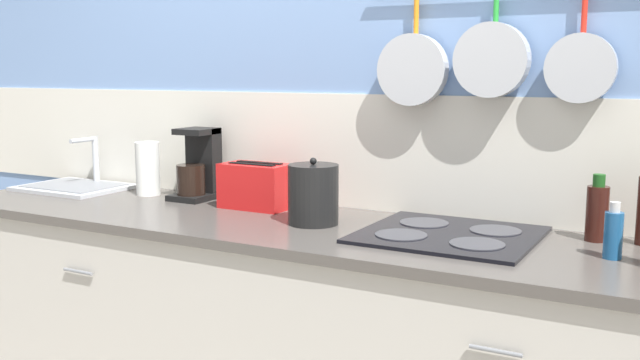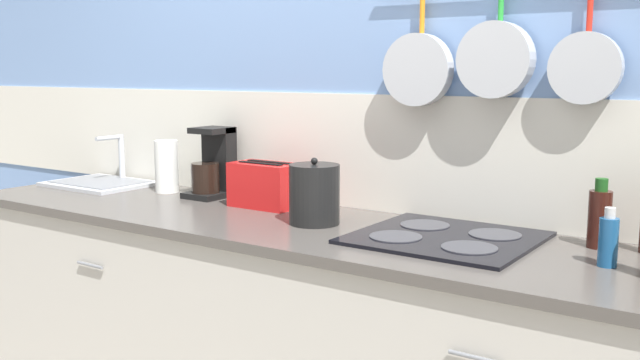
{
  "view_description": "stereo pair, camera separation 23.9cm",
  "coord_description": "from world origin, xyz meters",
  "views": [
    {
      "loc": [
        1.21,
        -2.09,
        1.45
      ],
      "look_at": [
        0.06,
        0.0,
        1.08
      ],
      "focal_mm": 40.0,
      "sensor_mm": 36.0,
      "label": 1
    },
    {
      "loc": [
        1.42,
        -1.97,
        1.45
      ],
      "look_at": [
        0.06,
        0.0,
        1.08
      ],
      "focal_mm": 40.0,
      "sensor_mm": 36.0,
      "label": 2
    }
  ],
  "objects": [
    {
      "name": "cooktop",
      "position": [
        0.5,
        0.06,
        0.92
      ],
      "size": [
        0.55,
        0.51,
        0.01
      ],
      "color": "black",
      "rests_on": "countertop"
    },
    {
      "name": "paper_towel_roll",
      "position": [
        -0.88,
        0.18,
        1.03
      ],
      "size": [
        0.1,
        0.1,
        0.23
      ],
      "color": "white",
      "rests_on": "countertop"
    },
    {
      "name": "bottle_hot_sauce",
      "position": [
        0.92,
        0.23,
        1.01
      ],
      "size": [
        0.07,
        0.07,
        0.21
      ],
      "color": "#33140F",
      "rests_on": "countertop"
    },
    {
      "name": "cabinet_base",
      "position": [
        0.0,
        -0.0,
        0.44
      ],
      "size": [
        3.05,
        0.65,
        0.88
      ],
      "color": "#B7B2A8",
      "rests_on": "ground_plane"
    },
    {
      "name": "sink_basin",
      "position": [
        -1.28,
        0.15,
        0.94
      ],
      "size": [
        0.46,
        0.36,
        0.23
      ],
      "color": "#B7BABF",
      "rests_on": "countertop"
    },
    {
      "name": "toaster",
      "position": [
        -0.31,
        0.16,
        1.0
      ],
      "size": [
        0.28,
        0.15,
        0.18
      ],
      "color": "red",
      "rests_on": "countertop"
    },
    {
      "name": "countertop",
      "position": [
        0.0,
        0.0,
        0.9
      ],
      "size": [
        3.09,
        0.67,
        0.03
      ],
      "color": "#4C4742",
      "rests_on": "cabinet_base"
    },
    {
      "name": "bottle_sesame_oil",
      "position": [
        0.99,
        0.03,
        0.99
      ],
      "size": [
        0.05,
        0.05,
        0.16
      ],
      "color": "navy",
      "rests_on": "countertop"
    },
    {
      "name": "kettle",
      "position": [
        0.02,
        0.02,
        1.02
      ],
      "size": [
        0.18,
        0.18,
        0.23
      ],
      "color": "black",
      "rests_on": "countertop"
    },
    {
      "name": "coffee_maker",
      "position": [
        -0.64,
        0.22,
        1.04
      ],
      "size": [
        0.16,
        0.19,
        0.29
      ],
      "color": "black",
      "rests_on": "countertop"
    },
    {
      "name": "wall_back",
      "position": [
        0.0,
        0.37,
        1.28
      ],
      "size": [
        7.2,
        0.15,
        2.6
      ],
      "color": "#7293C6",
      "rests_on": "ground_plane"
    }
  ]
}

